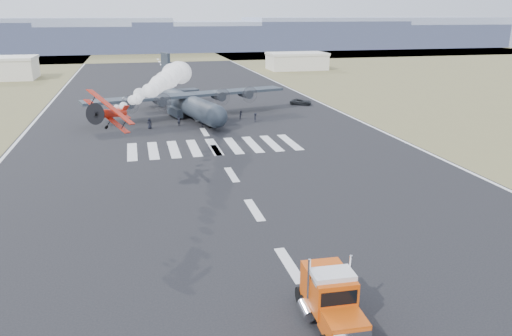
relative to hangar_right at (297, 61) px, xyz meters
name	(u,v)px	position (x,y,z in m)	size (l,w,h in m)	color
scrub_far	(155,55)	(-46.00, 80.00, -3.01)	(500.00, 80.00, 0.00)	olive
runway_markings	(204,132)	(-46.00, -90.00, -3.00)	(60.00, 260.00, 0.01)	silver
ridge_seg_c	(21,35)	(-111.00, 110.00, 5.49)	(150.00, 50.00, 17.00)	#838DA7
ridge_seg_d	(151,38)	(-46.00, 110.00, 3.49)	(150.00, 50.00, 13.00)	#838DA7
ridge_seg_e	(268,35)	(19.00, 110.00, 4.49)	(150.00, 50.00, 15.00)	#838DA7
ridge_seg_f	(373,32)	(84.00, 110.00, 5.49)	(150.00, 50.00, 17.00)	#838DA7
ridge_seg_g	(468,34)	(149.00, 110.00, 3.49)	(150.00, 50.00, 13.00)	#838DA7
hangar_right	(297,61)	(0.00, 0.00, 0.00)	(20.50, 12.50, 5.90)	beige
semi_truck	(331,299)	(-45.84, -146.21, -1.14)	(3.14, 8.53, 3.80)	black
aerobatic_biplane	(110,113)	(-59.64, -120.83, 6.67)	(5.02, 5.49, 4.41)	red
smoke_trail	(170,77)	(-51.59, -94.42, 6.92)	(11.46, 32.63, 3.69)	white
transport_aircraft	(185,101)	(-47.60, -75.65, -0.06)	(39.19, 32.04, 11.43)	#1C222B
support_vehicle	(301,102)	(-21.70, -68.80, -2.35)	(2.18, 4.73, 1.32)	black
crew_a	(211,121)	(-44.03, -85.00, -2.18)	(0.61, 0.50, 1.66)	black
crew_b	(241,115)	(-37.71, -80.93, -2.21)	(0.78, 0.48, 1.60)	black
crew_c	(255,118)	(-35.66, -83.98, -2.19)	(1.05, 0.49, 1.63)	black
crew_d	(202,123)	(-45.80, -86.23, -2.22)	(0.92, 0.47, 1.57)	black
crew_e	(149,123)	(-54.90, -85.16, -2.07)	(0.92, 0.56, 1.88)	black
crew_f	(212,116)	(-43.31, -81.07, -2.19)	(1.52, 0.49, 1.64)	black
crew_g	(179,121)	(-49.72, -83.94, -2.10)	(0.66, 0.54, 1.82)	black
crew_h	(210,121)	(-44.36, -85.95, -2.09)	(0.89, 0.55, 1.83)	black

